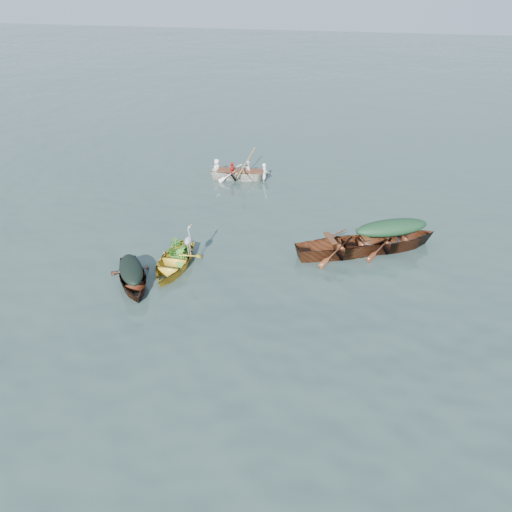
{
  "coord_description": "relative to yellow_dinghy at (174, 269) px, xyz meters",
  "views": [
    {
      "loc": [
        2.76,
        -11.11,
        8.28
      ],
      "look_at": [
        -0.18,
        1.95,
        0.5
      ],
      "focal_mm": 35.0,
      "sensor_mm": 36.0,
      "label": 1
    }
  ],
  "objects": [
    {
      "name": "rowers",
      "position": [
        0.18,
        7.94,
        0.81
      ],
      "size": [
        2.7,
        1.25,
        0.76
      ],
      "primitive_type": "imported",
      "rotation": [
        0.0,
        0.0,
        1.66
      ],
      "color": "white",
      "rests_on": "rowed_boat"
    },
    {
      "name": "ground",
      "position": [
        2.74,
        -1.43,
        0.0
      ],
      "size": [
        140.0,
        140.0,
        0.0
      ],
      "primitive_type": "plane",
      "color": "#2E413C",
      "rests_on": "ground"
    },
    {
      "name": "rowed_boat",
      "position": [
        0.18,
        7.94,
        0.0
      ],
      "size": [
        3.82,
        1.47,
        0.86
      ],
      "primitive_type": "imported",
      "rotation": [
        0.0,
        0.0,
        1.66
      ],
      "color": "white",
      "rests_on": "ground"
    },
    {
      "name": "heron",
      "position": [
        0.55,
        0.05,
        0.9
      ],
      "size": [
        0.28,
        0.4,
        0.92
      ],
      "primitive_type": null,
      "rotation": [
        0.0,
        0.0,
        0.01
      ],
      "color": "#9DA1A6",
      "rests_on": "yellow_dinghy"
    },
    {
      "name": "oars",
      "position": [
        0.18,
        7.94,
        0.46
      ],
      "size": [
        0.84,
        2.64,
        0.06
      ],
      "primitive_type": null,
      "rotation": [
        0.0,
        0.0,
        1.66
      ],
      "color": "#9F763C",
      "rests_on": "rowed_boat"
    },
    {
      "name": "thwart_benches",
      "position": [
        5.23,
        2.1,
        0.58
      ],
      "size": [
        2.49,
        1.79,
        0.04
      ],
      "primitive_type": null,
      "rotation": [
        0.0,
        0.0,
        2.01
      ],
      "color": "#41220F",
      "rests_on": "open_wooden_boat"
    },
    {
      "name": "dark_tarp_cover",
      "position": [
        -0.86,
        -1.12,
        0.59
      ],
      "size": [
        1.5,
        1.86,
        0.4
      ],
      "primitive_type": "ellipsoid",
      "rotation": [
        0.0,
        0.0,
        0.56
      ],
      "color": "black",
      "rests_on": "dark_covered_boat"
    },
    {
      "name": "open_wooden_boat",
      "position": [
        5.23,
        2.1,
        0.0
      ],
      "size": [
        4.85,
        3.31,
        1.11
      ],
      "primitive_type": "imported",
      "rotation": [
        0.0,
        0.0,
        2.01
      ],
      "color": "brown",
      "rests_on": "ground"
    },
    {
      "name": "dark_covered_boat",
      "position": [
        -0.86,
        -1.12,
        0.0
      ],
      "size": [
        2.74,
        3.39,
        0.78
      ],
      "primitive_type": "imported",
      "rotation": [
        0.0,
        0.0,
        0.56
      ],
      "color": "#4A2311",
      "rests_on": "ground"
    },
    {
      "name": "green_tarp_cover",
      "position": [
        6.66,
        2.83,
        0.81
      ],
      "size": [
        2.63,
        1.87,
        0.52
      ],
      "primitive_type": "ellipsoid",
      "rotation": [
        0.0,
        0.0,
        2.04
      ],
      "color": "#14311E",
      "rests_on": "green_tarp_boat"
    },
    {
      "name": "green_tarp_boat",
      "position": [
        6.66,
        2.83,
        0.0
      ],
      "size": [
        4.79,
        3.39,
        1.1
      ],
      "primitive_type": "imported",
      "rotation": [
        0.0,
        0.0,
        2.04
      ],
      "color": "#431F0F",
      "rests_on": "ground"
    },
    {
      "name": "yellow_dinghy",
      "position": [
        0.0,
        0.0,
        0.0
      ],
      "size": [
        1.42,
        3.25,
        0.88
      ],
      "primitive_type": "imported",
      "rotation": [
        0.0,
        0.0,
        0.01
      ],
      "color": "gold",
      "rests_on": "ground"
    },
    {
      "name": "dinghy_weeds",
      "position": [
        0.02,
        0.55,
        0.74
      ],
      "size": [
        0.7,
        0.9,
        0.6
      ],
      "primitive_type": "imported",
      "rotation": [
        0.0,
        0.0,
        0.01
      ],
      "color": "#32751E",
      "rests_on": "yellow_dinghy"
    }
  ]
}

